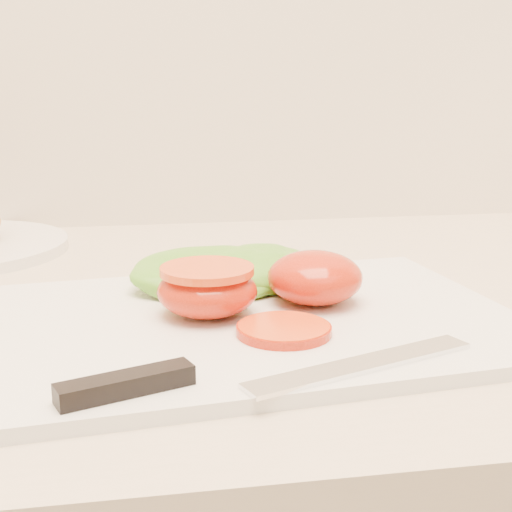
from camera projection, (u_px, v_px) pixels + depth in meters
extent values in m
cube|color=white|center=(258.00, 322.00, 0.55)|extent=(0.42, 0.33, 0.01)
ellipsoid|color=red|center=(315.00, 277.00, 0.58)|extent=(0.08, 0.08, 0.04)
ellipsoid|color=red|center=(207.00, 291.00, 0.55)|extent=(0.08, 0.08, 0.04)
cylinder|color=red|center=(207.00, 270.00, 0.54)|extent=(0.07, 0.07, 0.01)
cylinder|color=#F65B23|center=(284.00, 330.00, 0.51)|extent=(0.07, 0.07, 0.01)
ellipsoid|color=#60B02E|center=(214.00, 273.00, 0.62)|extent=(0.15, 0.11, 0.03)
ellipsoid|color=#60B02E|center=(267.00, 268.00, 0.64)|extent=(0.15, 0.15, 0.03)
cube|color=silver|center=(362.00, 364.00, 0.45)|extent=(0.16, 0.08, 0.00)
cube|color=black|center=(126.00, 384.00, 0.41)|extent=(0.08, 0.04, 0.01)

